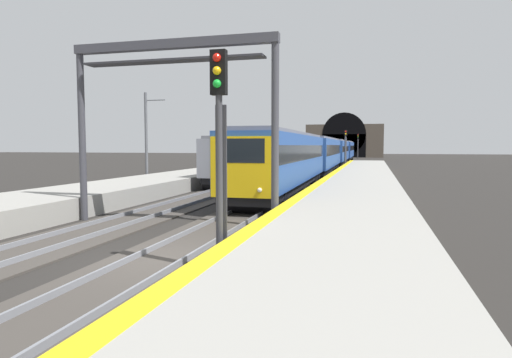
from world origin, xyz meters
TOP-DOWN VIEW (x-y plane):
  - ground_plane at (0.00, 0.00)m, footprint 320.00×320.00m
  - platform_right at (0.00, -4.53)m, footprint 112.00×4.77m
  - platform_right_edge_strip at (0.00, -2.39)m, footprint 112.00×0.50m
  - track_main_line at (0.00, 0.00)m, footprint 160.00×3.05m
  - track_adjacent_line at (0.00, 4.25)m, footprint 160.00×3.09m
  - train_main_approaching at (47.14, -0.00)m, footprint 80.28×3.08m
  - train_adjacent_platform at (48.47, 4.25)m, footprint 63.96×3.29m
  - railway_signal_near at (-0.60, -1.87)m, footprint 0.39×0.38m
  - railway_signal_mid at (48.64, -1.87)m, footprint 0.39×0.38m
  - railway_signal_far at (96.09, -1.87)m, footprint 0.39×0.38m
  - overhead_signal_gantry at (5.26, 2.12)m, footprint 0.70×8.42m
  - tunnel_portal at (108.63, 2.12)m, footprint 2.30×20.09m
  - catenary_mast_near at (20.43, 11.54)m, footprint 0.22×1.74m

SIDE VIEW (x-z plane):
  - ground_plane at x=0.00m, z-range 0.00..0.00m
  - track_adjacent_line at x=0.00m, z-range -0.06..0.15m
  - track_main_line at x=0.00m, z-range -0.06..0.15m
  - platform_right at x=0.00m, z-range 0.00..0.93m
  - platform_right_edge_strip at x=0.00m, z-range 0.93..0.94m
  - train_adjacent_platform at x=48.47m, z-range -0.17..4.48m
  - train_main_approaching at x=47.14m, z-range 0.26..4.20m
  - railway_signal_mid at x=48.64m, z-range 0.44..5.56m
  - railway_signal_near at x=-0.60m, z-range 0.56..5.90m
  - railway_signal_far at x=96.09m, z-range 0.58..6.39m
  - catenary_mast_near at x=20.43m, z-range 0.09..7.24m
  - tunnel_portal at x=108.63m, z-range -1.48..10.20m
  - overhead_signal_gantry at x=5.26m, z-range 1.80..8.94m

